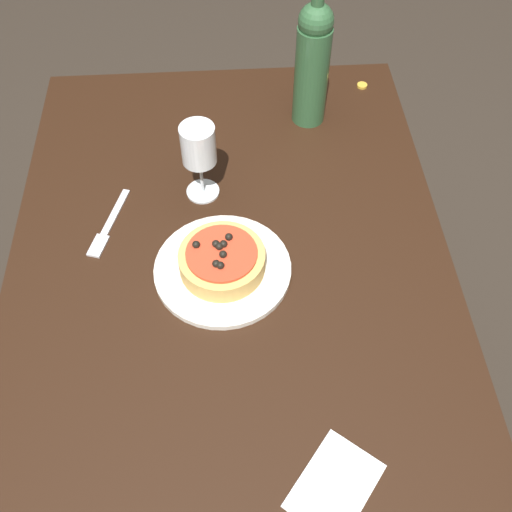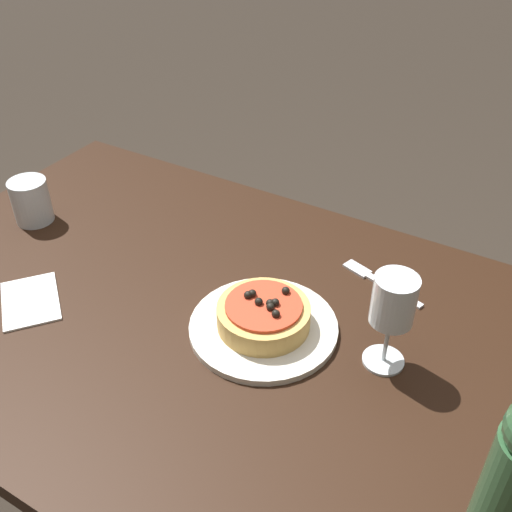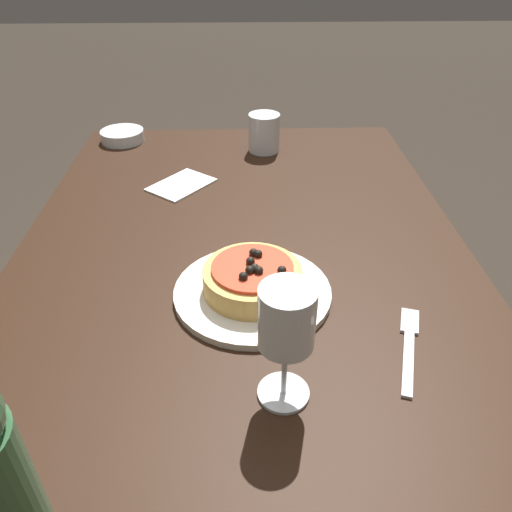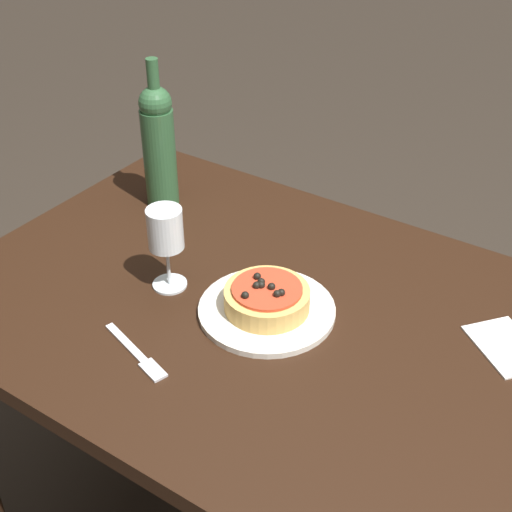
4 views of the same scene
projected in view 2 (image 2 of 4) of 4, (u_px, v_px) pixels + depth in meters
dining_table at (226, 360)px, 1.10m from camera, size 1.36×0.83×0.78m
dinner_plate at (263, 327)px, 1.01m from camera, size 0.25×0.25×0.01m
pizza at (264, 315)px, 1.00m from camera, size 0.16×0.16×0.06m
wine_glass at (393, 304)px, 0.89m from camera, size 0.07×0.07×0.17m
water_cup at (31, 201)px, 1.26m from camera, size 0.08×0.08×0.09m
fork at (377, 281)px, 1.12m from camera, size 0.17×0.07×0.00m
paper_napkin at (30, 301)px, 1.07m from camera, size 0.17×0.16×0.00m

